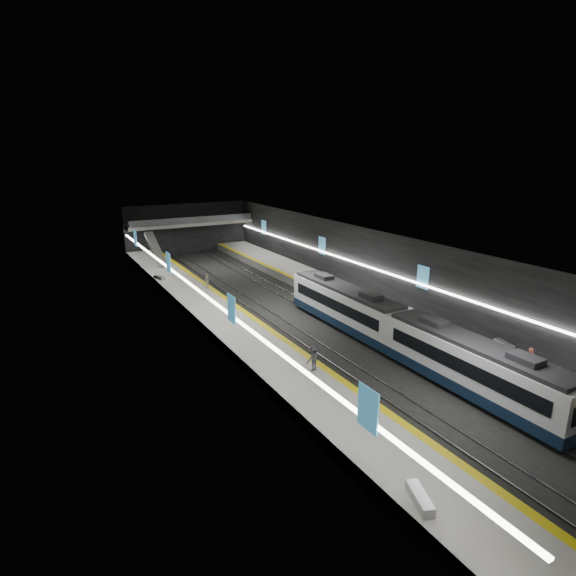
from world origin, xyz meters
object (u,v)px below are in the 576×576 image
bench_right_near (504,345)px  passenger_left_a (207,281)px  bench_left_near (420,499)px  train (399,330)px  escalator (155,249)px  bench_right_far (319,273)px  passenger_right_a (529,361)px  bench_left_far (159,278)px  passenger_right_b (519,362)px  passenger_left_b (314,358)px

bench_right_near → passenger_left_a: size_ratio=1.09×
bench_left_near → train: bearing=72.2°
train → escalator: escalator is taller
bench_left_near → bench_right_near: 21.17m
bench_right_far → passenger_right_a: bearing=-92.4°
bench_left_far → bench_right_near: bearing=-78.9°
escalator → bench_right_far: size_ratio=4.81×
train → bench_right_far: 23.15m
escalator → passenger_right_a: 50.02m
passenger_right_b → bench_right_near: bearing=9.4°
train → escalator: size_ratio=3.76×
escalator → passenger_right_b: escalator is taller
bench_left_near → passenger_right_b: size_ratio=1.29×
bench_right_near → passenger_right_a: 4.77m
bench_right_far → passenger_left_b: passenger_left_b is taller
escalator → passenger_left_a: escalator is taller
passenger_right_a → bench_right_far: bearing=-26.1°
bench_left_near → passenger_left_b: 14.20m
train → bench_left_near: bearing=-128.3°
train → passenger_left_a: 24.61m
train → bench_right_near: (7.00, -4.69, -0.96)m
train → passenger_right_b: (4.06, -8.16, -0.40)m
passenger_left_a → passenger_right_b: bearing=17.4°
bench_right_near → passenger_right_a: size_ratio=0.96×
train → passenger_left_b: (-8.69, -0.87, -0.25)m
bench_right_far → passenger_left_a: 14.61m
passenger_right_a → passenger_left_a: bearing=-0.9°
bench_left_near → bench_right_far: (18.02, 36.97, -0.05)m
bench_right_near → bench_left_near: bearing=-139.2°
train → passenger_left_b: size_ratio=15.90×
passenger_right_a → escalator: bearing=-5.7°
bench_left_near → bench_left_far: bearing=111.0°
train → passenger_right_b: size_ratio=18.87×
bench_left_far → passenger_right_a: 41.82m
bench_left_near → passenger_left_a: passenger_left_a is taller
passenger_right_b → passenger_left_b: 14.68m
escalator → passenger_left_a: (1.83, -16.01, -1.03)m
bench_left_near → passenger_right_b: (15.69, 6.59, 0.54)m
escalator → passenger_left_a: 16.15m
escalator → passenger_right_a: size_ratio=4.06×
bench_left_near → bench_right_far: 41.13m
bench_left_far → passenger_left_a: size_ratio=1.01×
passenger_right_a → passenger_left_a: size_ratio=1.13×
bench_left_far → passenger_right_b: 41.20m
passenger_right_b → bench_left_near: bearing=162.6°
bench_right_near → passenger_left_b: bearing=178.7°
train → passenger_left_a: size_ratio=17.29×
bench_left_far → passenger_right_b: (16.06, -37.94, 0.58)m
bench_right_near → escalator: bearing=123.6°
bench_left_near → bench_right_far: size_ratio=1.24×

